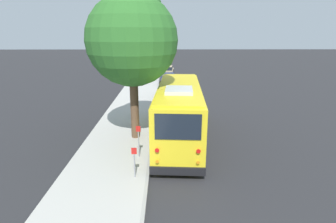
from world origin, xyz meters
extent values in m
plane|color=#28282B|center=(0.00, 0.00, 0.00)|extent=(160.00, 160.00, 0.00)
cube|color=#B2AFA8|center=(0.00, 3.41, 0.07)|extent=(80.00, 3.71, 0.15)
cube|color=#9D9A94|center=(0.00, 1.49, 0.07)|extent=(80.00, 0.14, 0.15)
cube|color=yellow|center=(-1.15, -0.06, 1.68)|extent=(8.89, 2.88, 2.84)
cube|color=black|center=(-1.15, -0.06, 0.40)|extent=(8.93, 2.93, 0.28)
cube|color=black|center=(-1.15, -0.06, 2.30)|extent=(8.18, 2.92, 1.36)
cube|color=black|center=(3.24, -0.34, 2.30)|extent=(0.16, 2.04, 1.42)
cube|color=black|center=(-5.54, 0.21, 2.41)|extent=(0.15, 1.88, 1.09)
cube|color=black|center=(3.24, -0.34, 2.96)|extent=(0.15, 1.68, 0.22)
cube|color=yellow|center=(-1.15, -0.06, 3.14)|extent=(8.34, 2.63, 0.10)
cube|color=silver|center=(-2.71, 0.03, 3.26)|extent=(1.69, 1.42, 0.20)
cube|color=black|center=(3.26, -0.34, 0.44)|extent=(0.25, 2.36, 0.36)
cube|color=black|center=(-5.57, 0.21, 0.44)|extent=(0.25, 2.36, 0.36)
cylinder|color=red|center=(-5.56, 1.06, 1.40)|extent=(0.04, 0.18, 0.18)
cylinder|color=orange|center=(-5.56, 1.06, 0.89)|extent=(0.04, 0.14, 0.14)
cylinder|color=red|center=(-5.66, -0.62, 1.40)|extent=(0.04, 0.18, 0.18)
cylinder|color=orange|center=(-5.66, -0.62, 0.89)|extent=(0.04, 0.14, 0.14)
cube|color=white|center=(3.36, 0.44, 0.61)|extent=(0.06, 0.32, 0.18)
cube|color=white|center=(3.26, -1.13, 0.61)|extent=(0.06, 0.32, 0.18)
cube|color=black|center=(3.03, 1.00, 2.58)|extent=(0.07, 0.10, 0.24)
cylinder|color=black|center=(1.50, 0.78, 0.48)|extent=(0.97, 0.36, 0.95)
cylinder|color=slate|center=(1.50, 0.78, 0.48)|extent=(0.45, 0.35, 0.43)
cylinder|color=black|center=(1.37, -1.24, 0.48)|extent=(0.97, 0.36, 0.95)
cylinder|color=slate|center=(1.37, -1.24, 0.48)|extent=(0.45, 0.35, 0.43)
cylinder|color=black|center=(-3.54, 1.10, 0.48)|extent=(0.97, 0.36, 0.95)
cylinder|color=slate|center=(-3.54, 1.10, 0.48)|extent=(0.45, 0.35, 0.43)
cylinder|color=black|center=(-3.67, -0.92, 0.48)|extent=(0.97, 0.36, 0.95)
cylinder|color=slate|center=(-3.67, -0.92, 0.48)|extent=(0.45, 0.35, 0.43)
cube|color=slate|center=(8.65, 0.41, 0.49)|extent=(4.33, 1.74, 0.65)
cube|color=black|center=(8.54, 0.41, 1.06)|extent=(2.07, 1.45, 0.48)
cube|color=slate|center=(8.54, 0.41, 1.30)|extent=(1.99, 1.42, 0.05)
cube|color=black|center=(10.82, 0.35, 0.27)|extent=(0.12, 1.57, 0.20)
cube|color=black|center=(6.49, 0.47, 0.27)|extent=(0.12, 1.57, 0.20)
cylinder|color=black|center=(10.03, 1.10, 0.33)|extent=(0.67, 0.22, 0.67)
cylinder|color=slate|center=(10.03, 1.10, 0.33)|extent=(0.31, 0.23, 0.30)
cylinder|color=black|center=(9.98, -0.36, 0.33)|extent=(0.67, 0.22, 0.67)
cylinder|color=slate|center=(9.98, -0.36, 0.33)|extent=(0.31, 0.23, 0.30)
cylinder|color=black|center=(7.32, 1.18, 0.33)|extent=(0.67, 0.22, 0.67)
cylinder|color=slate|center=(7.32, 1.18, 0.33)|extent=(0.31, 0.23, 0.30)
cylinder|color=black|center=(7.28, -0.28, 0.33)|extent=(0.67, 0.22, 0.67)
cylinder|color=slate|center=(7.28, -0.28, 0.33)|extent=(0.31, 0.23, 0.30)
cube|color=#19234C|center=(15.61, 0.31, 0.48)|extent=(4.67, 2.09, 0.63)
cube|color=black|center=(15.50, 0.30, 1.03)|extent=(2.27, 1.66, 0.48)
cube|color=#19234C|center=(15.50, 0.30, 1.27)|extent=(2.18, 1.62, 0.05)
cube|color=black|center=(17.90, 0.50, 0.26)|extent=(0.21, 1.68, 0.20)
cube|color=black|center=(13.33, 0.13, 0.26)|extent=(0.21, 1.68, 0.20)
cylinder|color=black|center=(16.98, 1.22, 0.32)|extent=(0.65, 0.25, 0.64)
cylinder|color=slate|center=(16.98, 1.22, 0.32)|extent=(0.30, 0.24, 0.29)
cylinder|color=black|center=(17.11, -0.36, 0.32)|extent=(0.65, 0.25, 0.64)
cylinder|color=slate|center=(17.11, -0.36, 0.32)|extent=(0.30, 0.24, 0.29)
cylinder|color=black|center=(14.12, 0.99, 0.32)|extent=(0.65, 0.25, 0.64)
cylinder|color=slate|center=(14.12, 0.99, 0.32)|extent=(0.30, 0.24, 0.29)
cylinder|color=black|center=(14.25, -0.59, 0.32)|extent=(0.65, 0.25, 0.64)
cylinder|color=slate|center=(14.25, -0.59, 0.32)|extent=(0.30, 0.24, 0.29)
cube|color=tan|center=(22.36, 0.33, 0.50)|extent=(4.32, 1.98, 0.66)
cube|color=black|center=(22.25, 0.34, 1.06)|extent=(2.10, 1.57, 0.48)
cube|color=tan|center=(22.25, 0.34, 1.30)|extent=(2.02, 1.53, 0.05)
cube|color=black|center=(24.47, 0.16, 0.27)|extent=(0.21, 1.58, 0.20)
cube|color=black|center=(20.25, 0.51, 0.27)|extent=(0.21, 1.58, 0.20)
cylinder|color=black|center=(23.74, 0.96, 0.34)|extent=(0.69, 0.26, 0.67)
cylinder|color=slate|center=(23.74, 0.96, 0.34)|extent=(0.32, 0.24, 0.30)
cylinder|color=black|center=(23.62, -0.51, 0.34)|extent=(0.69, 0.26, 0.67)
cylinder|color=slate|center=(23.62, -0.51, 0.34)|extent=(0.32, 0.24, 0.30)
cylinder|color=black|center=(21.10, 1.18, 0.34)|extent=(0.69, 0.26, 0.67)
cylinder|color=slate|center=(21.10, 1.18, 0.34)|extent=(0.32, 0.24, 0.30)
cylinder|color=black|center=(20.98, -0.29, 0.34)|extent=(0.69, 0.26, 0.67)
cylinder|color=slate|center=(20.98, -0.29, 0.34)|extent=(0.32, 0.24, 0.30)
cylinder|color=brown|center=(-1.07, 2.44, 2.02)|extent=(0.47, 0.47, 3.75)
sphere|color=#2D6B28|center=(-1.07, 2.44, 5.59)|extent=(4.84, 4.84, 4.84)
sphere|color=#31732C|center=(-0.46, 2.44, 7.17)|extent=(3.15, 3.15, 3.15)
cylinder|color=gray|center=(-5.50, 2.00, 0.68)|extent=(0.06, 0.06, 1.06)
cube|color=red|center=(-5.50, 2.00, 1.35)|extent=(0.02, 0.22, 0.28)
cylinder|color=gray|center=(-3.60, 2.00, 0.80)|extent=(0.06, 0.06, 1.31)
cube|color=red|center=(-3.60, 2.00, 1.60)|extent=(0.02, 0.22, 0.28)
camera|label=1|loc=(-15.30, 0.73, 6.04)|focal=28.00mm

